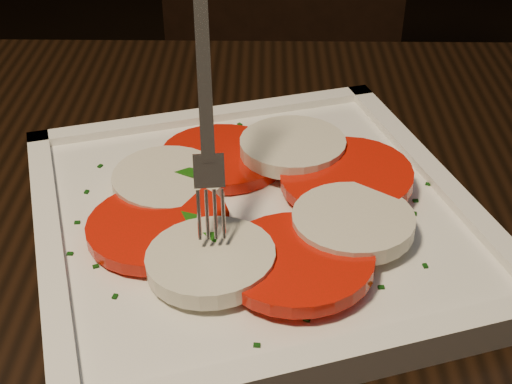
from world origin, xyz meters
name	(u,v)px	position (x,y,z in m)	size (l,w,h in m)	color
chair	(271,60)	(-0.25, 0.56, 0.53)	(0.45, 0.45, 0.93)	black
plate	(256,221)	(-0.20, -0.18, 0.76)	(0.27, 0.27, 0.01)	white
caprese_salad	(256,201)	(-0.20, -0.18, 0.77)	(0.23, 0.22, 0.02)	red
fork	(205,90)	(-0.23, -0.19, 0.85)	(0.03, 0.08, 0.13)	white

